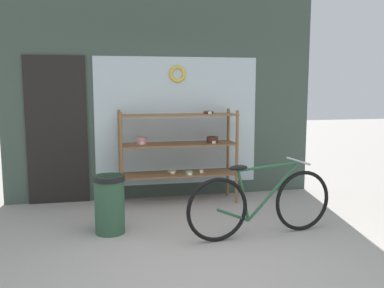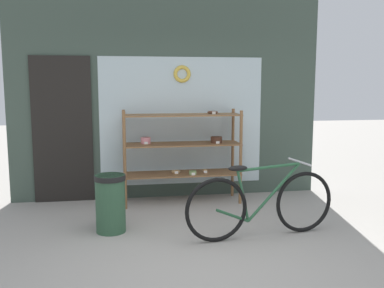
{
  "view_description": "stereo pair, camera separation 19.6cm",
  "coord_description": "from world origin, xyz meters",
  "views": [
    {
      "loc": [
        -0.89,
        -3.63,
        1.71
      ],
      "look_at": [
        0.07,
        0.99,
        1.04
      ],
      "focal_mm": 40.0,
      "sensor_mm": 36.0,
      "label": 1
    },
    {
      "loc": [
        -0.7,
        -3.67,
        1.71
      ],
      "look_at": [
        0.07,
        0.99,
        1.04
      ],
      "focal_mm": 40.0,
      "sensor_mm": 36.0,
      "label": 2
    }
  ],
  "objects": [
    {
      "name": "trash_bin",
      "position": [
        -0.85,
        1.21,
        0.36
      ],
      "size": [
        0.36,
        0.36,
        0.67
      ],
      "color": "#2D5138",
      "rests_on": "ground_plane"
    },
    {
      "name": "storefront_facade",
      "position": [
        -0.04,
        2.71,
        1.84
      ],
      "size": [
        4.61,
        0.13,
        3.81
      ],
      "color": "#3D4C42",
      "rests_on": "ground_plane"
    },
    {
      "name": "bicycle",
      "position": [
        0.82,
        0.77,
        0.38
      ],
      "size": [
        1.78,
        0.46,
        0.84
      ],
      "rotation": [
        0.0,
        0.0,
        0.14
      ],
      "color": "black",
      "rests_on": "ground_plane"
    },
    {
      "name": "display_case",
      "position": [
        0.16,
        2.33,
        0.82
      ],
      "size": [
        1.67,
        0.48,
        1.34
      ],
      "color": "brown",
      "rests_on": "ground_plane"
    },
    {
      "name": "ground_plane",
      "position": [
        0.0,
        0.0,
        0.0
      ],
      "size": [
        30.0,
        30.0,
        0.0
      ],
      "primitive_type": "plane",
      "color": "gray"
    }
  ]
}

